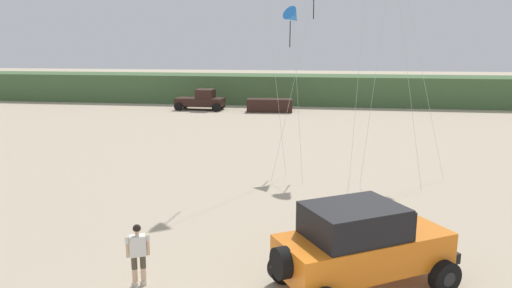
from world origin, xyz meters
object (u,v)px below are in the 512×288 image
(jeep, at_px, (362,244))
(distant_pickup, at_px, (201,100))
(distant_sedan, at_px, (270,105))
(person_watching, at_px, (138,251))
(kite_black_sled, at_px, (293,17))

(jeep, relative_size, distant_pickup, 1.07)
(jeep, bearing_deg, distant_pickup, 111.57)
(jeep, distance_m, distant_sedan, 33.27)
(jeep, xyz_separation_m, distant_pickup, (-13.05, 33.02, -0.26))
(person_watching, height_order, distant_pickup, distant_pickup)
(jeep, relative_size, person_watching, 2.98)
(jeep, height_order, distant_sedan, jeep)
(person_watching, relative_size, kite_black_sled, 0.21)
(distant_pickup, bearing_deg, distant_sedan, -3.21)
(distant_sedan, bearing_deg, kite_black_sled, -83.90)
(person_watching, bearing_deg, jeep, 6.95)
(jeep, relative_size, kite_black_sled, 0.61)
(person_watching, bearing_deg, kite_black_sled, 79.04)
(kite_black_sled, bearing_deg, person_watching, -100.96)
(jeep, xyz_separation_m, distant_sedan, (-6.38, 32.65, -0.60))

